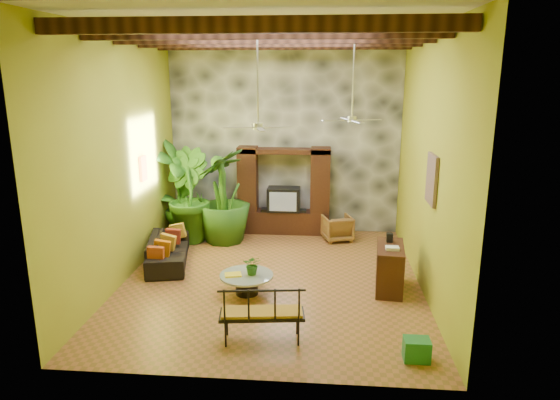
# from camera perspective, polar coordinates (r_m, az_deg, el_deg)

# --- Properties ---
(ground) EXTENTS (7.00, 7.00, 0.00)m
(ground) POSITION_cam_1_polar(r_m,az_deg,el_deg) (10.48, -0.94, -9.03)
(ground) COLOR brown
(ground) RESTS_ON ground
(ceiling) EXTENTS (6.00, 7.00, 0.02)m
(ceiling) POSITION_cam_1_polar(r_m,az_deg,el_deg) (9.65, -1.07, 19.36)
(ceiling) COLOR silver
(ceiling) RESTS_ON back_wall
(back_wall) EXTENTS (6.00, 0.02, 5.00)m
(back_wall) POSITION_cam_1_polar(r_m,az_deg,el_deg) (13.20, 0.57, 7.16)
(back_wall) COLOR #A39E25
(back_wall) RESTS_ON ground
(left_wall) EXTENTS (0.02, 7.00, 5.00)m
(left_wall) POSITION_cam_1_polar(r_m,az_deg,el_deg) (10.49, -17.58, 4.60)
(left_wall) COLOR #A39E25
(left_wall) RESTS_ON ground
(right_wall) EXTENTS (0.02, 7.00, 5.00)m
(right_wall) POSITION_cam_1_polar(r_m,az_deg,el_deg) (9.91, 16.57, 4.13)
(right_wall) COLOR #A39E25
(right_wall) RESTS_ON ground
(stone_accent_wall) EXTENTS (5.98, 0.10, 4.98)m
(stone_accent_wall) POSITION_cam_1_polar(r_m,az_deg,el_deg) (13.14, 0.55, 7.13)
(stone_accent_wall) COLOR #34363B
(stone_accent_wall) RESTS_ON ground
(ceiling_beams) EXTENTS (5.95, 5.36, 0.22)m
(ceiling_beams) POSITION_cam_1_polar(r_m,az_deg,el_deg) (9.63, -1.06, 18.06)
(ceiling_beams) COLOR #3C1E13
(ceiling_beams) RESTS_ON ceiling
(entertainment_center) EXTENTS (2.40, 0.55, 2.30)m
(entertainment_center) POSITION_cam_1_polar(r_m,az_deg,el_deg) (13.13, 0.43, 0.30)
(entertainment_center) COLOR black
(entertainment_center) RESTS_ON ground
(ceiling_fan_front) EXTENTS (1.28, 1.28, 1.86)m
(ceiling_fan_front) POSITION_cam_1_polar(r_m,az_deg,el_deg) (9.27, -2.53, 9.66)
(ceiling_fan_front) COLOR #B9B9BE
(ceiling_fan_front) RESTS_ON ceiling
(ceiling_fan_back) EXTENTS (1.28, 1.28, 1.86)m
(ceiling_fan_back) POSITION_cam_1_polar(r_m,az_deg,el_deg) (10.80, 8.26, 10.21)
(ceiling_fan_back) COLOR #B9B9BE
(ceiling_fan_back) RESTS_ON ceiling
(wall_art_mask) EXTENTS (0.06, 0.32, 0.55)m
(wall_art_mask) POSITION_cam_1_polar(r_m,az_deg,el_deg) (11.46, -15.37, 3.51)
(wall_art_mask) COLOR orange
(wall_art_mask) RESTS_ON left_wall
(wall_art_painting) EXTENTS (0.06, 0.70, 0.90)m
(wall_art_painting) POSITION_cam_1_polar(r_m,az_deg,el_deg) (9.36, 16.96, 2.27)
(wall_art_painting) COLOR navy
(wall_art_painting) RESTS_ON right_wall
(sofa) EXTENTS (1.23, 2.20, 0.61)m
(sofa) POSITION_cam_1_polar(r_m,az_deg,el_deg) (11.48, -12.66, -5.63)
(sofa) COLOR black
(sofa) RESTS_ON ground
(wicker_armchair) EXTENTS (0.86, 0.87, 0.64)m
(wicker_armchair) POSITION_cam_1_polar(r_m,az_deg,el_deg) (12.79, 6.57, -3.19)
(wicker_armchair) COLOR olive
(wicker_armchair) RESTS_ON ground
(tall_plant_a) EXTENTS (1.43, 1.61, 2.54)m
(tall_plant_a) POSITION_cam_1_polar(r_m,az_deg,el_deg) (12.95, -11.55, 1.20)
(tall_plant_a) COLOR #2A651A
(tall_plant_a) RESTS_ON ground
(tall_plant_b) EXTENTS (1.64, 1.66, 2.35)m
(tall_plant_b) POSITION_cam_1_polar(r_m,az_deg,el_deg) (12.70, -10.60, 0.53)
(tall_plant_b) COLOR #296119
(tall_plant_b) RESTS_ON ground
(tall_plant_c) EXTENTS (1.70, 1.70, 2.37)m
(tall_plant_c) POSITION_cam_1_polar(r_m,az_deg,el_deg) (12.47, -6.46, 0.48)
(tall_plant_c) COLOR #265516
(tall_plant_c) RESTS_ON ground
(coffee_table) EXTENTS (1.03, 1.03, 0.40)m
(coffee_table) POSITION_cam_1_polar(r_m,az_deg,el_deg) (9.75, -3.83, -9.26)
(coffee_table) COLOR black
(coffee_table) RESTS_ON ground
(centerpiece_plant) EXTENTS (0.35, 0.30, 0.39)m
(centerpiece_plant) POSITION_cam_1_polar(r_m,az_deg,el_deg) (9.62, -3.14, -7.40)
(centerpiece_plant) COLOR #286019
(centerpiece_plant) RESTS_ON coffee_table
(yellow_tray) EXTENTS (0.36, 0.29, 0.03)m
(yellow_tray) POSITION_cam_1_polar(r_m,az_deg,el_deg) (9.66, -5.38, -8.49)
(yellow_tray) COLOR #CFD116
(yellow_tray) RESTS_ON coffee_table
(iron_bench) EXTENTS (1.38, 0.65, 0.57)m
(iron_bench) POSITION_cam_1_polar(r_m,az_deg,el_deg) (7.98, -2.15, -12.58)
(iron_bench) COLOR black
(iron_bench) RESTS_ON ground
(side_console) EXTENTS (0.62, 1.17, 0.90)m
(side_console) POSITION_cam_1_polar(r_m,az_deg,el_deg) (10.09, 12.41, -7.57)
(side_console) COLOR #351911
(side_console) RESTS_ON ground
(green_bin) EXTENTS (0.39, 0.29, 0.34)m
(green_bin) POSITION_cam_1_polar(r_m,az_deg,el_deg) (8.00, 15.34, -16.16)
(green_bin) COLOR #1F7438
(green_bin) RESTS_ON ground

